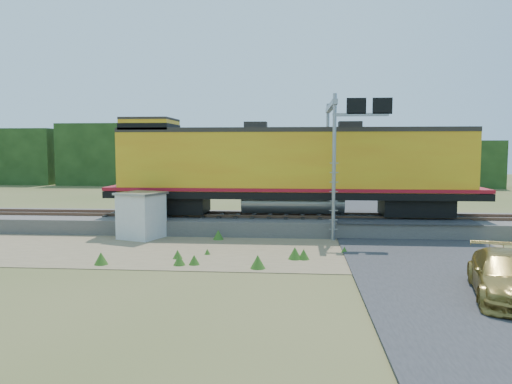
# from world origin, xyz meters

# --- Properties ---
(ground) EXTENTS (140.00, 140.00, 0.00)m
(ground) POSITION_xyz_m (0.00, 0.00, 0.00)
(ground) COLOR #475123
(ground) RESTS_ON ground
(ballast) EXTENTS (70.00, 5.00, 0.80)m
(ballast) POSITION_xyz_m (0.00, 6.00, 0.40)
(ballast) COLOR slate
(ballast) RESTS_ON ground
(rails) EXTENTS (70.00, 1.54, 0.16)m
(rails) POSITION_xyz_m (0.00, 6.00, 0.88)
(rails) COLOR brown
(rails) RESTS_ON ballast
(dirt_shoulder) EXTENTS (26.00, 8.00, 0.03)m
(dirt_shoulder) POSITION_xyz_m (-2.00, 0.50, 0.01)
(dirt_shoulder) COLOR #8C7754
(dirt_shoulder) RESTS_ON ground
(road) EXTENTS (7.00, 66.00, 0.86)m
(road) POSITION_xyz_m (7.00, 0.74, 0.09)
(road) COLOR #38383A
(road) RESTS_ON ground
(tree_line_north) EXTENTS (130.00, 3.00, 6.50)m
(tree_line_north) POSITION_xyz_m (0.00, 38.00, 3.07)
(tree_line_north) COLOR black
(tree_line_north) RESTS_ON ground
(weed_clumps) EXTENTS (15.00, 6.20, 0.56)m
(weed_clumps) POSITION_xyz_m (-3.50, 0.10, 0.00)
(weed_clumps) COLOR #33631C
(weed_clumps) RESTS_ON ground
(locomotive) EXTENTS (20.30, 3.10, 5.24)m
(locomotive) POSITION_xyz_m (0.95, 6.00, 3.54)
(locomotive) COLOR black
(locomotive) RESTS_ON rails
(shed) EXTENTS (2.53, 2.53, 2.35)m
(shed) POSITION_xyz_m (-6.30, 2.99, 1.19)
(shed) COLOR silver
(shed) RESTS_ON ground
(signal_gantry) EXTENTS (2.84, 6.20, 7.17)m
(signal_gantry) POSITION_xyz_m (3.64, 5.33, 5.37)
(signal_gantry) COLOR gray
(signal_gantry) RESTS_ON ground
(car) EXTENTS (2.96, 5.11, 1.39)m
(car) POSITION_xyz_m (7.84, -5.94, 0.70)
(car) COLOR olive
(car) RESTS_ON ground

